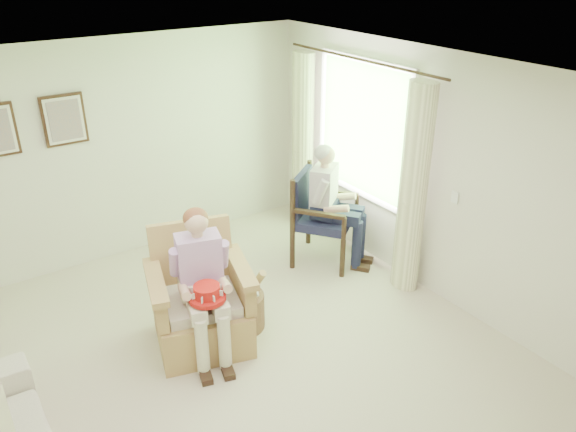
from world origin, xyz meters
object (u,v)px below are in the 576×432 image
at_px(wicker_armchair, 200,309).
at_px(wood_armchair, 320,212).
at_px(person_dark, 330,197).
at_px(red_hat, 207,294).
at_px(person_wicker, 204,274).
at_px(hatbox, 241,303).

distance_m(wicker_armchair, wood_armchair, 2.06).
distance_m(person_dark, red_hat, 2.17).
bearing_deg(person_wicker, hatbox, 30.68).
height_order(wicker_armchair, person_wicker, person_wicker).
relative_size(person_wicker, person_dark, 0.97).
xyz_separation_m(wood_armchair, red_hat, (-2.01, -0.99, 0.14)).
xyz_separation_m(wood_armchair, person_wicker, (-1.94, -0.80, 0.23)).
bearing_deg(hatbox, red_hat, -148.36).
relative_size(wicker_armchair, hatbox, 1.62).
bearing_deg(red_hat, hatbox, 31.64).
bearing_deg(person_dark, red_hat, 165.51).
height_order(person_wicker, person_dark, person_dark).
height_order(person_dark, red_hat, person_dark).
bearing_deg(person_dark, wicker_armchair, 157.17).
bearing_deg(wood_armchair, wicker_armchair, 162.07).
xyz_separation_m(red_hat, hatbox, (0.50, 0.31, -0.47)).
relative_size(wood_armchair, person_dark, 0.76).
distance_m(person_wicker, person_dark, 2.04).
relative_size(person_dark, hatbox, 2.06).
height_order(person_wicker, red_hat, person_wicker).
bearing_deg(wood_armchair, hatbox, 167.90).
bearing_deg(person_wicker, person_dark, 33.48).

